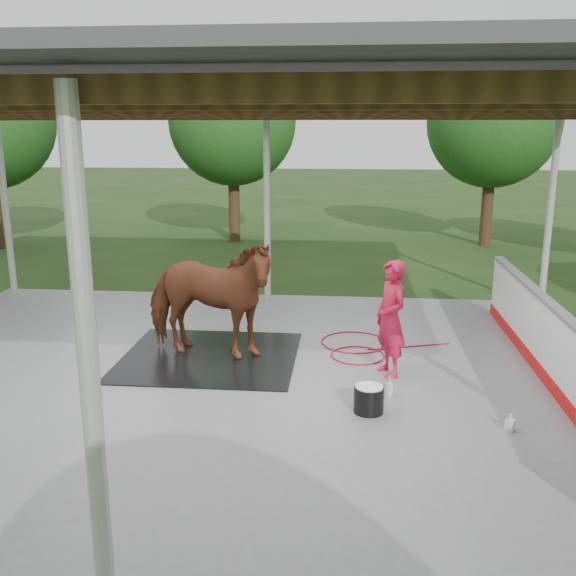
# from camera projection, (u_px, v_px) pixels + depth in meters

# --- Properties ---
(ground) EXTENTS (100.00, 100.00, 0.00)m
(ground) POSITION_uv_depth(u_px,v_px,m) (228.00, 385.00, 9.26)
(ground) COLOR #1E3814
(concrete_slab) EXTENTS (12.00, 10.00, 0.05)m
(concrete_slab) POSITION_uv_depth(u_px,v_px,m) (228.00, 384.00, 9.26)
(concrete_slab) COLOR slate
(concrete_slab) RESTS_ON ground
(pavilion_structure) EXTENTS (12.60, 10.60, 4.05)m
(pavilion_structure) POSITION_uv_depth(u_px,v_px,m) (221.00, 100.00, 8.30)
(pavilion_structure) COLOR beige
(pavilion_structure) RESTS_ON ground
(dasher_board) EXTENTS (0.16, 8.00, 1.15)m
(dasher_board) POSITION_uv_depth(u_px,v_px,m) (561.00, 357.00, 8.70)
(dasher_board) COLOR red
(dasher_board) RESTS_ON concrete_slab
(tree_belt) EXTENTS (28.00, 28.00, 5.80)m
(tree_belt) POSITION_uv_depth(u_px,v_px,m) (254.00, 115.00, 9.18)
(tree_belt) COLOR #382314
(tree_belt) RESTS_ON ground
(rubber_mat) EXTENTS (2.76, 2.58, 0.02)m
(rubber_mat) POSITION_uv_depth(u_px,v_px,m) (210.00, 356.00, 10.26)
(rubber_mat) COLOR black
(rubber_mat) RESTS_ON concrete_slab
(horse) EXTENTS (2.42, 1.45, 1.91)m
(horse) POSITION_uv_depth(u_px,v_px,m) (208.00, 298.00, 10.02)
(horse) COLOR brown
(horse) RESTS_ON rubber_mat
(handler) EXTENTS (0.64, 0.75, 1.73)m
(handler) POSITION_uv_depth(u_px,v_px,m) (391.00, 318.00, 9.35)
(handler) COLOR red
(handler) RESTS_ON concrete_slab
(wash_bucket) EXTENTS (0.39, 0.39, 0.36)m
(wash_bucket) POSITION_uv_depth(u_px,v_px,m) (369.00, 399.00, 8.24)
(wash_bucket) COLOR black
(wash_bucket) RESTS_ON concrete_slab
(soap_bottle_a) EXTENTS (0.13, 0.14, 0.27)m
(soap_bottle_a) POSITION_uv_depth(u_px,v_px,m) (389.00, 387.00, 8.72)
(soap_bottle_a) COLOR silver
(soap_bottle_a) RESTS_ON concrete_slab
(soap_bottle_b) EXTENTS (0.14, 0.14, 0.22)m
(soap_bottle_b) POSITION_uv_depth(u_px,v_px,m) (510.00, 422.00, 7.75)
(soap_bottle_b) COLOR #338CD8
(soap_bottle_b) RESTS_ON concrete_slab
(hose_coil) EXTENTS (2.18, 1.66, 0.02)m
(hose_coil) POSITION_uv_depth(u_px,v_px,m) (357.00, 347.00, 10.71)
(hose_coil) COLOR #A90C29
(hose_coil) RESTS_ON concrete_slab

